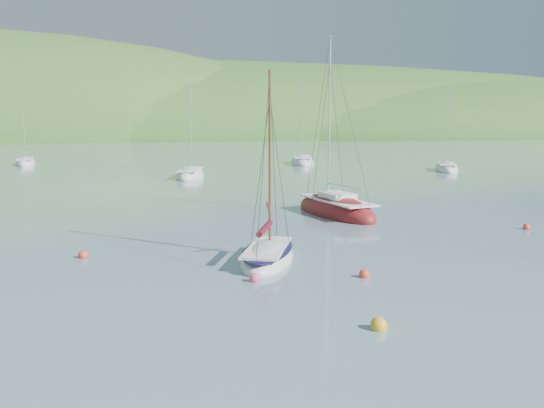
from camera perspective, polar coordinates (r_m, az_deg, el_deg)
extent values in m
plane|color=slate|center=(19.53, 5.07, -9.57)|extent=(700.00, 700.00, 0.00)
ellipsoid|color=#316727|center=(187.94, -10.07, 6.47)|extent=(440.00, 110.00, 44.00)
ellipsoid|color=#316727|center=(201.84, 16.66, 6.37)|extent=(240.00, 100.00, 34.00)
ellipsoid|color=white|center=(25.23, -0.43, -5.16)|extent=(3.81, 5.82, 1.34)
cube|color=white|center=(25.01, -0.47, -4.13)|extent=(2.90, 4.52, 0.10)
cylinder|color=brown|center=(25.24, -0.20, 4.26)|extent=(0.12, 0.12, 7.29)
ellipsoid|color=black|center=(25.14, -0.43, -4.30)|extent=(3.75, 5.76, 0.23)
cylinder|color=#5A0C1A|center=(24.30, -0.69, -2.32)|extent=(1.15, 2.54, 0.24)
ellipsoid|color=maroon|center=(36.90, 6.02, -0.77)|extent=(4.34, 8.25, 2.16)
cube|color=white|center=(36.66, 6.16, 0.37)|extent=(3.29, 6.42, 0.10)
cylinder|color=silver|center=(37.25, 5.42, 8.03)|extent=(0.12, 0.12, 9.82)
cube|color=white|center=(36.62, 6.16, 0.75)|extent=(1.91, 2.47, 0.42)
cylinder|color=silver|center=(35.87, 6.81, 1.65)|extent=(0.91, 3.70, 0.09)
ellipsoid|color=white|center=(58.79, -7.70, 2.61)|extent=(3.91, 7.23, 1.87)
cube|color=white|center=(58.59, -7.73, 3.24)|extent=(2.97, 5.62, 0.10)
cylinder|color=silver|center=(59.32, -7.66, 7.25)|extent=(0.12, 0.12, 8.24)
ellipsoid|color=white|center=(74.56, 2.87, 3.91)|extent=(4.27, 8.12, 2.10)
cube|color=white|center=(74.35, 2.88, 4.46)|extent=(3.24, 6.32, 0.10)
cylinder|color=silver|center=(75.26, 2.87, 8.01)|extent=(0.12, 0.12, 9.27)
ellipsoid|color=white|center=(79.11, -22.20, 3.53)|extent=(2.94, 6.55, 1.73)
cube|color=white|center=(78.94, -22.23, 3.97)|extent=(2.22, 5.10, 0.10)
cylinder|color=silver|center=(79.66, -22.34, 6.71)|extent=(0.12, 0.12, 7.60)
ellipsoid|color=white|center=(68.14, 16.10, 3.14)|extent=(4.68, 7.05, 1.82)
cube|color=white|center=(67.95, 16.14, 3.67)|extent=(3.58, 5.47, 0.10)
cylinder|color=silver|center=(68.69, 16.20, 7.02)|extent=(0.12, 0.12, 7.99)
sphere|color=gold|center=(17.71, 10.01, -11.18)|extent=(0.48, 0.48, 0.48)
sphere|color=#F04577|center=(22.18, -1.66, -7.01)|extent=(0.38, 0.38, 0.38)
sphere|color=#F43E2B|center=(34.78, 22.84, -2.01)|extent=(0.38, 0.38, 0.38)
sphere|color=#F43E2B|center=(26.95, -17.34, -4.61)|extent=(0.41, 0.41, 0.41)
sphere|color=#F43E2B|center=(22.99, 8.68, -6.55)|extent=(0.39, 0.39, 0.39)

